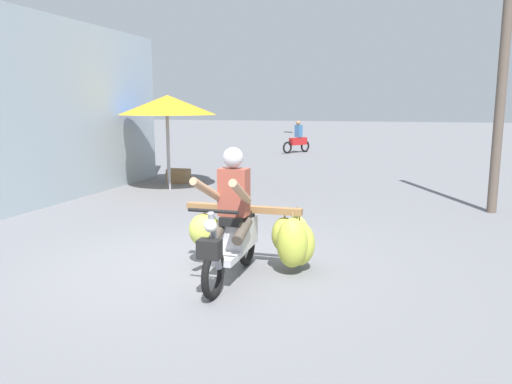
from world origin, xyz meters
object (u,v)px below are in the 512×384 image
at_px(market_umbrella_near_shop, 168,105).
at_px(market_umbrella_further_along, 166,105).
at_px(produce_crate, 179,176).
at_px(motorbike_distant_ahead_left, 298,140).
at_px(utility_pole, 505,49).
at_px(motorbike_main_loaded, 257,232).

bearing_deg(market_umbrella_near_shop, market_umbrella_further_along, 120.08).
bearing_deg(produce_crate, market_umbrella_near_shop, -74.74).
xyz_separation_m(motorbike_distant_ahead_left, produce_crate, (-1.29, -9.32, -0.39)).
relative_size(motorbike_distant_ahead_left, market_umbrella_near_shop, 0.60).
xyz_separation_m(market_umbrella_further_along, produce_crate, (-0.02, 0.65, -1.88)).
xyz_separation_m(motorbike_distant_ahead_left, utility_pole, (6.21, -11.07, 2.50)).
bearing_deg(motorbike_main_loaded, utility_pole, 54.68).
xyz_separation_m(motorbike_distant_ahead_left, market_umbrella_further_along, (-1.26, -9.97, 1.49)).
xyz_separation_m(market_umbrella_near_shop, utility_pole, (7.19, -0.59, 1.01)).
relative_size(motorbike_main_loaded, market_umbrella_near_shop, 0.77).
bearing_deg(market_umbrella_further_along, motorbike_distant_ahead_left, 82.77).
height_order(motorbike_distant_ahead_left, market_umbrella_near_shop, market_umbrella_near_shop).
xyz_separation_m(motorbike_main_loaded, market_umbrella_further_along, (-4.13, 5.83, 1.53)).
bearing_deg(motorbike_main_loaded, motorbike_distant_ahead_left, 100.27).
bearing_deg(produce_crate, market_umbrella_further_along, -88.12).
distance_m(motorbike_main_loaded, market_umbrella_near_shop, 6.74).
distance_m(market_umbrella_near_shop, produce_crate, 2.23).
xyz_separation_m(market_umbrella_further_along, utility_pole, (7.48, -1.10, 1.01)).
bearing_deg(utility_pole, motorbike_distant_ahead_left, 119.31).
height_order(produce_crate, utility_pole, utility_pole).
relative_size(motorbike_main_loaded, utility_pole, 0.29).
bearing_deg(motorbike_distant_ahead_left, motorbike_main_loaded, -79.73).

